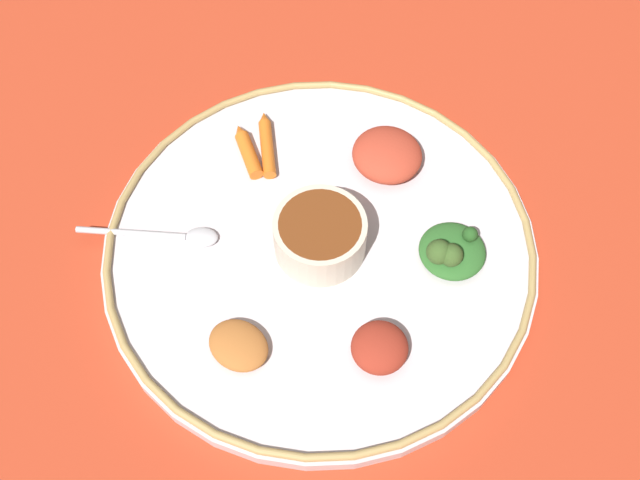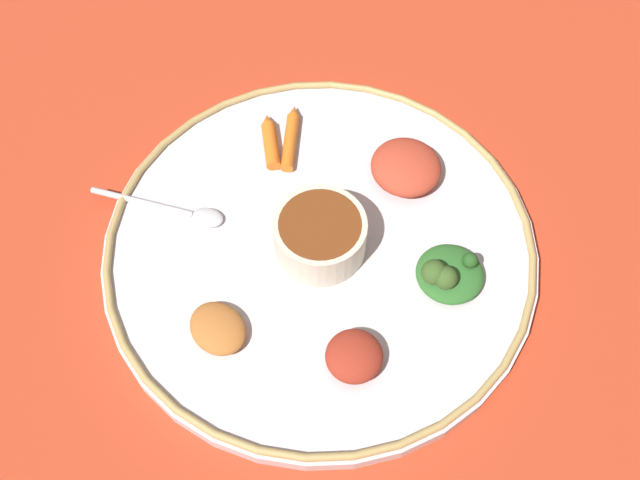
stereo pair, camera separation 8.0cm
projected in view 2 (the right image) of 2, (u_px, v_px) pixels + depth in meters
ground_plane at (320, 255)px, 0.83m from camera, size 2.40×2.40×0.00m
platter at (320, 251)px, 0.82m from camera, size 0.45×0.45×0.02m
platter_rim at (320, 246)px, 0.81m from camera, size 0.45×0.45×0.01m
center_bowl at (320, 235)px, 0.80m from camera, size 0.10×0.10×0.05m
spoon at (179, 211)px, 0.84m from camera, size 0.04×0.15×0.01m
greens_pile at (448, 274)px, 0.78m from camera, size 0.09×0.09×0.04m
carrot_near_spoon at (291, 138)px, 0.88m from camera, size 0.09×0.04×0.01m
carrot_outer at (270, 141)px, 0.88m from camera, size 0.07×0.05×0.02m
mound_berbere_red at (406, 167)px, 0.85m from camera, size 0.10×0.10×0.03m
mound_chickpea at (218, 328)px, 0.76m from camera, size 0.07×0.08×0.02m
mound_beet at (354, 356)px, 0.74m from camera, size 0.06×0.06×0.03m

